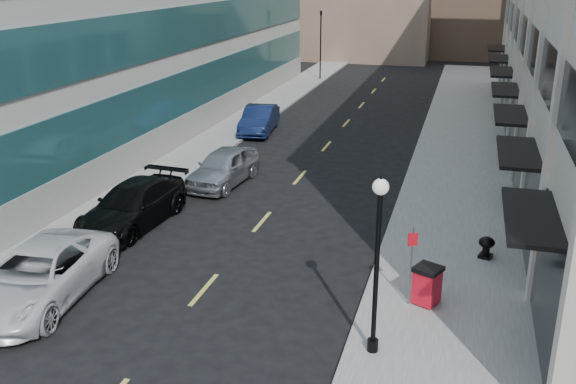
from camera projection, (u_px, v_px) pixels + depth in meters
The scene contains 12 objects.
sidewalk_right at pixel (458, 190), 29.41m from camera, with size 5.00×80.00×0.15m, color gray.
sidewalk_left at pixel (178, 165), 33.01m from camera, with size 3.00×80.00×0.15m, color gray.
road_centerline at pixel (283, 197), 28.64m from camera, with size 0.15×68.20×0.01m.
traffic_signal at pixel (321, 15), 56.29m from camera, with size 0.66×0.66×6.98m.
car_white_van at pixel (38, 275), 19.55m from camera, with size 2.82×6.11×1.70m, color silver.
car_black_pickup at pixel (133, 205), 25.33m from camera, with size 2.35×5.79×1.68m, color black.
car_silver_sedan at pixel (224, 167), 30.12m from camera, with size 2.01×4.99×1.70m, color #989BA1.
car_blue_sedan at pixel (259, 120), 39.56m from camera, with size 1.75×5.00×1.65m, color #121F46.
trash_bin at pixel (427, 284), 19.11m from camera, with size 0.99×0.99×1.22m.
lamppost at pixel (377, 251), 16.00m from camera, with size 0.41×0.41×4.90m.
sign_post at pixel (412, 256), 18.76m from camera, with size 0.28×0.13×2.49m.
urn_planter at pixel (487, 245), 22.23m from camera, with size 0.55×0.55×0.77m.
Camera 1 is at (7.56, -8.85, 9.74)m, focal length 40.00 mm.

